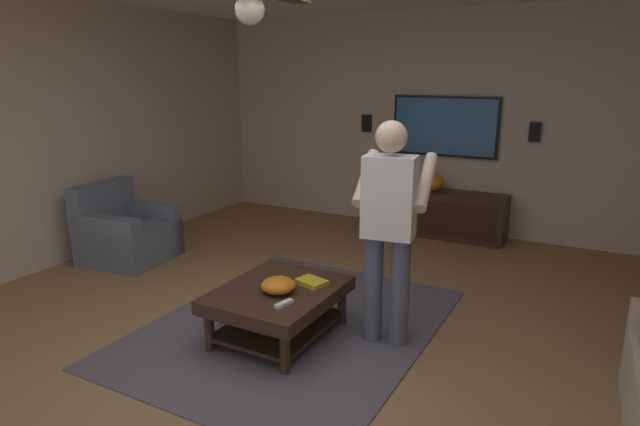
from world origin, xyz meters
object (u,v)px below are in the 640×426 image
book (312,282)px  wall_speaker_right (367,123)px  coffee_table (279,301)px  tv (445,126)px  remote_white (284,304)px  wall_speaker_left (535,132)px  vase_round (434,182)px  media_console (434,213)px  bowl (278,285)px  armchair (126,234)px  person_standing (389,221)px

book → wall_speaker_right: (3.24, 1.00, 0.88)m
coffee_table → tv: (3.41, -0.22, 1.01)m
coffee_table → wall_speaker_right: (3.42, 0.82, 1.00)m
remote_white → wall_speaker_left: wall_speaker_left is taller
vase_round → wall_speaker_left: bearing=-75.7°
media_console → wall_speaker_left: size_ratio=7.73×
book → wall_speaker_right: wall_speaker_right is taller
coffee_table → remote_white: size_ratio=6.67×
bowl → vase_round: vase_round is taller
armchair → book: size_ratio=4.06×
armchair → coffee_table: armchair is taller
armchair → vase_round: armchair is taller
media_console → person_standing: size_ratio=1.04×
book → remote_white: bearing=-72.7°
bowl → wall_speaker_right: bearing=14.0°
tv → book: size_ratio=5.88×
bowl → person_standing: bearing=-59.2°
person_standing → tv: bearing=1.0°
coffee_table → wall_speaker_right: 3.66m
armchair → media_console: bearing=37.2°
coffee_table → bowl: size_ratio=3.98×
coffee_table → book: book is taller
armchair → vase_round: (2.46, -2.59, 0.38)m
book → armchair: bearing=-176.8°
media_console → tv: bearing=-180.0°
person_standing → remote_white: 0.94m
vase_round → coffee_table: bearing=176.3°
armchair → wall_speaker_right: 3.30m
tv → remote_white: size_ratio=8.63×
book → vase_round: 2.98m
armchair → wall_speaker_left: (2.72, -3.64, 1.01)m
remote_white → wall_speaker_right: wall_speaker_right is taller
bowl → wall_speaker_right: (3.49, 0.87, 0.84)m
wall_speaker_right → book: bearing=-162.8°
coffee_table → vase_round: bearing=-3.7°
armchair → coffee_table: (-0.70, -2.38, 0.02)m
remote_white → wall_speaker_left: size_ratio=0.68×
tv → vase_round: (-0.25, 0.01, -0.65)m
media_console → coffee_table: bearing=-3.9°
tv → person_standing: size_ratio=0.79×
media_console → book: (-2.98, 0.04, 0.14)m
armchair → wall_speaker_left: bearing=30.6°
coffee_table → media_console: size_ratio=0.59×
media_console → vase_round: bearing=-47.7°
coffee_table → book: (0.19, -0.18, 0.12)m
armchair → bowl: size_ratio=3.55×
media_console → vase_round: (-0.01, 0.01, 0.39)m
media_console → wall_speaker_left: wall_speaker_left is taller
wall_speaker_right → person_standing: bearing=-153.3°
armchair → book: (-0.51, -2.56, 0.14)m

